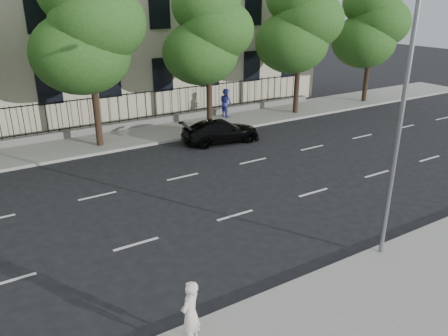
{
  "coord_description": "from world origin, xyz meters",
  "views": [
    {
      "loc": [
        -8.17,
        -9.99,
        7.84
      ],
      "look_at": [
        -0.19,
        3.0,
        1.83
      ],
      "focal_mm": 35.0,
      "sensor_mm": 36.0,
      "label": 1
    }
  ],
  "objects": [
    {
      "name": "lane_markings",
      "position": [
        0.0,
        4.75,
        0.01
      ],
      "size": [
        49.6,
        4.62,
        0.01
      ],
      "primitive_type": null,
      "color": "silver",
      "rests_on": "ground"
    },
    {
      "name": "near_sidewalk",
      "position": [
        0.0,
        -4.0,
        0.07
      ],
      "size": [
        60.0,
        4.0,
        0.15
      ],
      "primitive_type": "cube",
      "color": "gray",
      "rests_on": "ground"
    },
    {
      "name": "tree_f",
      "position": [
        19.04,
        13.36,
        5.88
      ],
      "size": [
        5.52,
        5.12,
        9.01
      ],
      "color": "#382619",
      "rests_on": "far_sidewalk"
    },
    {
      "name": "iron_fence",
      "position": [
        0.0,
        15.7,
        0.65
      ],
      "size": [
        30.0,
        0.5,
        2.2
      ],
      "color": "slate",
      "rests_on": "far_sidewalk"
    },
    {
      "name": "street_light",
      "position": [
        2.5,
        -1.77,
        5.15
      ],
      "size": [
        0.25,
        3.32,
        8.05
      ],
      "color": "slate",
      "rests_on": "near_sidewalk"
    },
    {
      "name": "tree_d",
      "position": [
        5.04,
        13.36,
        5.84
      ],
      "size": [
        5.34,
        4.94,
        8.84
      ],
      "color": "#382619",
      "rests_on": "far_sidewalk"
    },
    {
      "name": "ground",
      "position": [
        0.0,
        0.0,
        0.0
      ],
      "size": [
        120.0,
        120.0,
        0.0
      ],
      "primitive_type": "plane",
      "color": "black",
      "rests_on": "ground"
    },
    {
      "name": "pedestrian_far",
      "position": [
        7.2,
        14.82,
        1.11
      ],
      "size": [
        0.81,
        0.99,
        1.91
      ],
      "primitive_type": "imported",
      "rotation": [
        0.0,
        0.0,
        1.67
      ],
      "color": "#2F3796",
      "rests_on": "far_sidewalk"
    },
    {
      "name": "tree_e",
      "position": [
        12.04,
        13.36,
        6.2
      ],
      "size": [
        5.71,
        5.31,
        9.46
      ],
      "color": "#382619",
      "rests_on": "far_sidewalk"
    },
    {
      "name": "tree_c",
      "position": [
        -1.96,
        13.36,
        6.41
      ],
      "size": [
        5.89,
        5.5,
        9.8
      ],
      "color": "#382619",
      "rests_on": "far_sidewalk"
    },
    {
      "name": "black_sedan",
      "position": [
        4.22,
        10.52,
        0.66
      ],
      "size": [
        4.77,
        2.46,
        1.32
      ],
      "primitive_type": "imported",
      "rotation": [
        0.0,
        0.0,
        1.43
      ],
      "color": "black",
      "rests_on": "ground"
    },
    {
      "name": "far_sidewalk",
      "position": [
        0.0,
        14.0,
        0.07
      ],
      "size": [
        60.0,
        4.0,
        0.15
      ],
      "primitive_type": "cube",
      "color": "gray",
      "rests_on": "ground"
    },
    {
      "name": "woman_near",
      "position": [
        -4.57,
        -2.64,
        1.01
      ],
      "size": [
        0.75,
        0.68,
        1.72
      ],
      "primitive_type": "imported",
      "rotation": [
        0.0,
        0.0,
        3.71
      ],
      "color": "silver",
      "rests_on": "near_sidewalk"
    }
  ]
}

